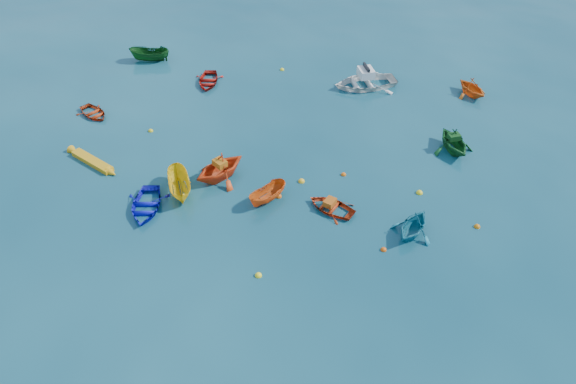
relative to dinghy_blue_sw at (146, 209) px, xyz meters
The scene contains 26 objects.
ground 6.02m from the dinghy_blue_sw, ahead, with size 160.00×160.00×0.00m, color #0A3848.
dinghy_blue_sw is the anchor object (origin of this frame).
dinghy_orange_w 4.67m from the dinghy_blue_sw, 67.97° to the left, with size 2.81×3.25×1.71m, color #EA4616.
sampan_yellow_mid 2.17m from the dinghy_blue_sw, 70.58° to the left, with size 1.22×3.23×1.25m, color yellow.
dinghy_cyan_se 14.32m from the dinghy_blue_sw, 24.87° to the left, with size 2.27×2.64×1.39m, color #16758E.
dinghy_red_nw 10.80m from the dinghy_blue_sw, 152.07° to the left, with size 1.82×2.55×0.53m, color #AD300E.
sampan_orange_n 6.67m from the dinghy_blue_sw, 38.41° to the left, with size 0.98×2.59×1.00m, color #DD5A14.
dinghy_green_n 18.71m from the dinghy_blue_sw, 49.35° to the left, with size 2.52×2.92×1.54m, color #145721.
dinghy_red_ne 10.10m from the dinghy_blue_sw, 32.40° to the left, with size 1.92×2.68×0.56m, color #B7310F.
dinghy_red_far 13.82m from the dinghy_blue_sw, 114.61° to the left, with size 2.08×2.91×0.60m, color red.
dinghy_orange_far 23.96m from the dinghy_blue_sw, 62.78° to the left, with size 2.20×2.55×1.34m, color orange.
sampan_green_far 17.41m from the dinghy_blue_sw, 132.37° to the left, with size 1.15×3.06×1.18m, color #114C17.
kayak_yellow 5.71m from the dinghy_blue_sw, 167.00° to the left, with size 0.59×3.94×0.40m, color orange, non-canonical shape.
motorboat_white 18.78m from the dinghy_blue_sw, 77.41° to the left, with size 3.25×4.55×1.54m, color white.
tarp_orange_a 4.84m from the dinghy_blue_sw, 68.05° to the left, with size 0.76×0.57×0.37m, color #B86412.
tarp_green_b 18.74m from the dinghy_blue_sw, 49.65° to the left, with size 0.71×0.54×0.34m, color #0F3F14.
tarp_orange_b 10.03m from the dinghy_blue_sw, 32.71° to the left, with size 0.69×0.52×0.33m, color #BD5613.
buoy_ye_a 7.94m from the dinghy_blue_sw, ahead, with size 0.34×0.34×0.34m, color yellow.
buoy_or_b 12.94m from the dinghy_blue_sw, 18.70° to the left, with size 0.31×0.31×0.31m, color #E6530C.
buoy_ye_b 7.58m from the dinghy_blue_sw, 131.34° to the left, with size 0.32×0.32×0.32m, color gold.
buoy_or_c 7.28m from the dinghy_blue_sw, 40.61° to the left, with size 0.38×0.38×0.38m, color #E5580C.
buoy_ye_c 8.84m from the dinghy_blue_sw, 47.86° to the left, with size 0.38×0.38×0.38m, color yellow.
buoy_or_d 17.77m from the dinghy_blue_sw, 27.94° to the left, with size 0.33×0.33×0.33m, color orange.
buoy_ye_d 17.30m from the dinghy_blue_sw, 97.62° to the left, with size 0.32×0.32×0.32m, color yellow.
buoy_or_e 11.39m from the dinghy_blue_sw, 47.59° to the left, with size 0.31×0.31×0.31m, color #E35F0C.
buoy_ye_e 15.22m from the dinghy_blue_sw, 37.50° to the left, with size 0.38×0.38×0.38m, color yellow.
Camera 1 is at (12.72, -14.92, 20.59)m, focal length 35.00 mm.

